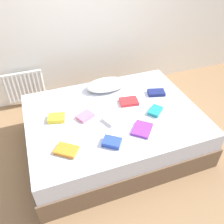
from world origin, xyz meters
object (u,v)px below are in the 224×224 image
pillow (107,85)px  textbook_white (115,118)px  textbook_pink (85,116)px  textbook_purple (142,129)px  radiator (25,87)px  textbook_yellow (57,118)px  textbook_blue (112,142)px  textbook_orange (67,150)px  textbook_navy (156,93)px  textbook_red (129,101)px  bed (113,129)px  textbook_teal (155,111)px

pillow → textbook_white: 0.62m
pillow → textbook_white: bearing=-100.4°
textbook_pink → textbook_purple: size_ratio=0.77×
radiator → textbook_yellow: (0.31, -1.09, 0.19)m
textbook_blue → textbook_orange: (-0.44, 0.06, -0.01)m
radiator → textbook_blue: 1.82m
textbook_navy → textbook_purple: 0.71m
textbook_orange → textbook_yellow: size_ratio=1.16×
textbook_red → textbook_navy: (0.40, 0.05, 0.00)m
bed → radiator: 1.53m
radiator → pillow: pillow is taller
textbook_teal → textbook_orange: textbook_teal is taller
textbook_white → textbook_yellow: 0.64m
textbook_pink → textbook_white: 0.33m
bed → textbook_red: 0.39m
textbook_blue → textbook_navy: (0.83, 0.63, -0.00)m
pillow → textbook_orange: (-0.71, -0.90, -0.04)m
textbook_pink → textbook_navy: 0.98m
bed → textbook_orange: 0.78m
bed → textbook_yellow: textbook_yellow is taller
textbook_red → textbook_teal: bearing=-43.5°
textbook_blue → textbook_navy: bearing=73.1°
textbook_teal → textbook_white: (-0.48, 0.05, -0.00)m
bed → textbook_white: size_ratio=8.00×
textbook_pink → textbook_teal: bearing=-39.8°
bed → textbook_pink: 0.42m
radiator → textbook_orange: 1.63m
bed → textbook_pink: textbook_pink is taller
textbook_teal → textbook_navy: (0.18, 0.33, 0.00)m
textbook_pink → textbook_blue: size_ratio=1.00×
radiator → textbook_purple: 1.94m
bed → textbook_pink: (-0.32, 0.04, 0.27)m
textbook_white → textbook_yellow: bearing=138.5°
pillow → radiator: bearing=146.2°
bed → textbook_yellow: bearing=170.2°
pillow → textbook_pink: size_ratio=3.02×
textbook_blue → radiator: bearing=150.6°
bed → radiator: (-0.94, 1.20, 0.09)m
textbook_pink → textbook_blue: textbook_blue is taller
textbook_orange → textbook_navy: 1.39m
textbook_teal → textbook_navy: size_ratio=0.88×
pillow → textbook_purple: (0.10, -0.88, -0.05)m
bed → textbook_yellow: 0.70m
textbook_orange → textbook_navy: bearing=61.4°
textbook_blue → textbook_purple: 0.38m
textbook_teal → textbook_orange: size_ratio=0.87×
textbook_pink → textbook_yellow: textbook_yellow is taller
textbook_white → textbook_blue: 0.38m
pillow → textbook_red: 0.42m
textbook_purple → textbook_yellow: size_ratio=1.26×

